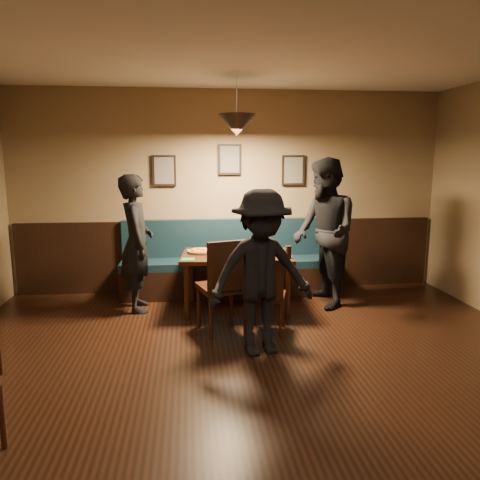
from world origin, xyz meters
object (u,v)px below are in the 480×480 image
at_px(booth_bench, 232,259).
at_px(tabasco_bottle, 276,249).
at_px(soda_glass, 288,252).
at_px(chair_near_left, 221,285).
at_px(diner_front, 261,273).
at_px(dining_table, 237,282).
at_px(diner_left, 137,243).
at_px(chair_near_right, 267,294).
at_px(diner_right, 324,233).

distance_m(booth_bench, tabasco_bottle, 0.91).
relative_size(booth_bench, soda_glass, 20.60).
height_order(chair_near_left, diner_front, diner_front).
bearing_deg(soda_glass, chair_near_left, -155.28).
bearing_deg(diner_front, chair_near_left, 106.79).
relative_size(diner_front, soda_glass, 10.95).
xyz_separation_m(dining_table, soda_glass, (0.58, -0.30, 0.43)).
height_order(diner_left, soda_glass, diner_left).
bearing_deg(booth_bench, soda_glass, -60.07).
xyz_separation_m(diner_front, soda_glass, (0.48, 1.00, -0.01)).
distance_m(dining_table, diner_front, 1.38).
distance_m(diner_left, diner_front, 1.97).
bearing_deg(chair_near_left, booth_bench, 62.94).
height_order(chair_near_right, soda_glass, soda_glass).
bearing_deg(diner_left, chair_near_left, -137.23).
height_order(chair_near_right, diner_right, diner_right).
relative_size(chair_near_right, diner_left, 0.50).
bearing_deg(diner_left, soda_glass, -111.11).
height_order(dining_table, soda_glass, soda_glass).
height_order(chair_near_left, tabasco_bottle, chair_near_left).
xyz_separation_m(chair_near_left, soda_glass, (0.82, 0.38, 0.27)).
bearing_deg(diner_right, dining_table, -92.14).
relative_size(chair_near_left, soda_glass, 7.11).
bearing_deg(dining_table, chair_near_left, -104.26).
xyz_separation_m(dining_table, diner_left, (-1.22, 0.17, 0.48)).
xyz_separation_m(dining_table, chair_near_right, (0.26, -0.75, 0.06)).
bearing_deg(chair_near_right, chair_near_left, -172.23).
relative_size(booth_bench, chair_near_right, 3.57).
bearing_deg(diner_right, booth_bench, -125.24).
xyz_separation_m(chair_near_left, chair_near_right, (0.49, -0.07, -0.10)).
height_order(dining_table, chair_near_right, chair_near_right).
xyz_separation_m(diner_left, diner_right, (2.34, -0.09, 0.10)).
relative_size(diner_front, tabasco_bottle, 13.79).
relative_size(chair_near_right, soda_glass, 5.77).
distance_m(dining_table, chair_near_right, 0.79).
relative_size(diner_left, tabasco_bottle, 14.56).
xyz_separation_m(chair_near_right, diner_front, (-0.16, -0.55, 0.38)).
bearing_deg(diner_front, diner_left, 120.19).
xyz_separation_m(chair_near_left, tabasco_bottle, (0.72, 0.65, 0.25)).
relative_size(diner_right, tabasco_bottle, 16.31).
relative_size(booth_bench, tabasco_bottle, 25.94).
xyz_separation_m(chair_near_right, soda_glass, (0.32, 0.45, 0.37)).
height_order(booth_bench, diner_front, diner_front).
bearing_deg(chair_near_left, diner_left, 122.11).
bearing_deg(chair_near_right, diner_front, -89.82).
bearing_deg(diner_right, diner_left, -98.36).
bearing_deg(chair_near_right, dining_table, 124.78).
relative_size(chair_near_right, tabasco_bottle, 7.26).
distance_m(diner_front, tabasco_bottle, 1.33).
bearing_deg(chair_near_right, tabasco_bottle, 88.68).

